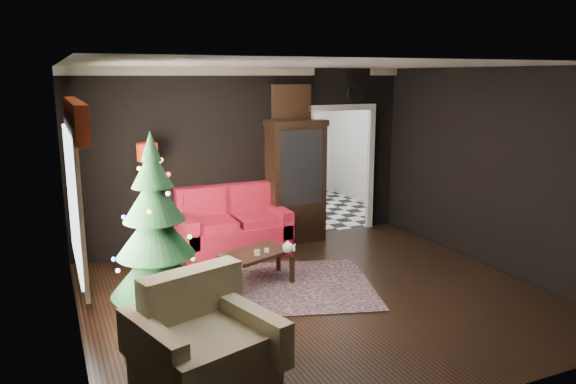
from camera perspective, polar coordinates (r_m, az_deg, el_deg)
name	(u,v)px	position (r m, az deg, el deg)	size (l,w,h in m)	color
floor	(318,296)	(6.90, 3.10, -10.83)	(5.50, 5.50, 0.00)	black
ceiling	(320,65)	(6.36, 3.40, 13.09)	(5.50, 5.50, 0.00)	white
wall_back	(247,157)	(8.75, -4.29, 3.61)	(5.50, 5.50, 0.00)	black
wall_front	(466,244)	(4.49, 18.09, -5.20)	(5.50, 5.50, 0.00)	black
wall_left	(71,209)	(5.79, -21.72, -1.61)	(5.50, 5.50, 0.00)	black
wall_right	(495,170)	(8.11, 20.80, 2.17)	(5.50, 5.50, 0.00)	black
doorway	(340,172)	(9.51, 5.43, 2.13)	(1.10, 0.10, 2.10)	white
left_window	(73,199)	(5.98, -21.47, -0.70)	(0.05, 1.60, 1.40)	white
valance	(75,118)	(5.87, -21.30, 7.20)	(0.12, 2.10, 0.35)	#A93217
kitchen_floor	(302,211)	(11.03, 1.49, -2.00)	(3.00, 3.00, 0.00)	white
kitchen_window	(274,121)	(12.06, -1.46, 7.40)	(0.70, 0.06, 0.70)	white
rug	(274,287)	(7.18, -1.44, -9.83)	(2.52, 1.83, 0.01)	#53374C
loveseat	(233,221)	(8.39, -5.72, -3.07)	(1.70, 0.90, 1.00)	maroon
curio_cabinet	(296,184)	(8.90, 0.81, 0.84)	(0.90, 0.45, 1.90)	black
floor_lamp	(150,208)	(8.03, -14.15, -1.65)	(0.31, 0.31, 1.86)	black
christmas_tree	(155,227)	(6.21, -13.71, -3.54)	(1.04, 1.04, 1.98)	black
armchair	(203,342)	(4.87, -8.80, -15.24)	(1.03, 1.03, 1.05)	#C4AF98
coffee_table	(256,266)	(7.29, -3.33, -7.74)	(0.90, 0.54, 0.40)	black
teapot	(288,247)	(7.14, -0.03, -5.79)	(0.16, 0.16, 0.15)	white
cup_a	(267,250)	(7.19, -2.23, -6.10)	(0.06, 0.06, 0.05)	white
cup_b	(257,253)	(7.09, -3.23, -6.33)	(0.08, 0.08, 0.07)	silver
book	(283,241)	(7.27, -0.54, -5.18)	(0.16, 0.02, 0.22)	tan
wall_clock	(356,94)	(9.46, 7.08, 10.15)	(0.32, 0.32, 0.06)	white
painting	(291,103)	(8.91, 0.33, 9.29)	(0.62, 0.05, 0.52)	tan
kitchen_counter	(279,179)	(12.00, -0.97, 1.36)	(1.80, 0.60, 0.90)	silver
kitchen_table	(295,197)	(10.56, 0.74, -0.55)	(0.70, 0.70, 0.75)	brown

